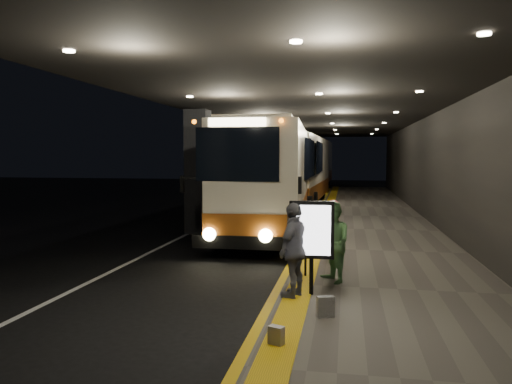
% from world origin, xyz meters
% --- Properties ---
extents(ground, '(90.00, 90.00, 0.00)m').
position_xyz_m(ground, '(0.00, 0.00, 0.00)').
color(ground, black).
extents(lane_line_white, '(0.12, 50.00, 0.01)m').
position_xyz_m(lane_line_white, '(-1.80, 5.00, 0.01)').
color(lane_line_white, silver).
rests_on(lane_line_white, ground).
extents(kerb_stripe_yellow, '(0.18, 50.00, 0.01)m').
position_xyz_m(kerb_stripe_yellow, '(2.35, 5.00, 0.01)').
color(kerb_stripe_yellow, gold).
rests_on(kerb_stripe_yellow, ground).
extents(sidewalk, '(4.50, 50.00, 0.15)m').
position_xyz_m(sidewalk, '(4.75, 5.00, 0.07)').
color(sidewalk, '#514C44').
rests_on(sidewalk, ground).
extents(tactile_strip, '(0.50, 50.00, 0.01)m').
position_xyz_m(tactile_strip, '(2.85, 5.00, 0.16)').
color(tactile_strip, gold).
rests_on(tactile_strip, sidewalk).
extents(terminal_wall, '(0.10, 50.00, 6.00)m').
position_xyz_m(terminal_wall, '(7.00, 5.00, 3.00)').
color(terminal_wall, black).
rests_on(terminal_wall, ground).
extents(support_columns, '(0.80, 24.80, 4.40)m').
position_xyz_m(support_columns, '(-1.50, 4.00, 2.20)').
color(support_columns, black).
rests_on(support_columns, ground).
extents(canopy, '(9.00, 50.00, 0.40)m').
position_xyz_m(canopy, '(2.50, 5.00, 4.60)').
color(canopy, black).
rests_on(canopy, support_columns).
extents(coach_main, '(3.11, 12.12, 3.75)m').
position_xyz_m(coach_main, '(0.98, 5.19, 1.80)').
color(coach_main, beige).
rests_on(coach_main, ground).
extents(coach_second, '(2.96, 12.19, 3.81)m').
position_xyz_m(coach_second, '(1.05, 15.27, 1.83)').
color(coach_second, beige).
rests_on(coach_second, ground).
extents(coach_third, '(3.02, 13.04, 4.08)m').
position_xyz_m(coach_third, '(0.76, 30.66, 1.96)').
color(coach_third, beige).
rests_on(coach_third, ground).
extents(passenger_boarding, '(0.48, 0.63, 1.52)m').
position_xyz_m(passenger_boarding, '(3.46, -0.69, 0.91)').
color(passenger_boarding, '#CB5F62').
rests_on(passenger_boarding, sidewalk).
extents(passenger_waiting_green, '(0.84, 0.96, 1.68)m').
position_xyz_m(passenger_waiting_green, '(3.46, -2.87, 0.99)').
color(passenger_waiting_green, '#4D8248').
rests_on(passenger_waiting_green, sidewalk).
extents(passenger_waiting_grey, '(0.87, 1.16, 1.76)m').
position_xyz_m(passenger_waiting_grey, '(2.80, -4.06, 1.03)').
color(passenger_waiting_grey, '#48484C').
rests_on(passenger_waiting_grey, sidewalk).
extents(bag_polka, '(0.31, 0.22, 0.34)m').
position_xyz_m(bag_polka, '(3.42, -5.15, 0.32)').
color(bag_polka, black).
rests_on(bag_polka, sidewalk).
extents(bag_plain, '(0.24, 0.20, 0.26)m').
position_xyz_m(bag_plain, '(2.80, -6.48, 0.28)').
color(bag_plain, beige).
rests_on(bag_plain, sidewalk).
extents(info_sign, '(0.84, 0.15, 1.78)m').
position_xyz_m(info_sign, '(3.10, -3.85, 1.35)').
color(info_sign, black).
rests_on(info_sign, sidewalk).
extents(stanchion_post, '(0.05, 0.05, 1.18)m').
position_xyz_m(stanchion_post, '(2.87, -2.43, 0.74)').
color(stanchion_post, black).
rests_on(stanchion_post, sidewalk).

